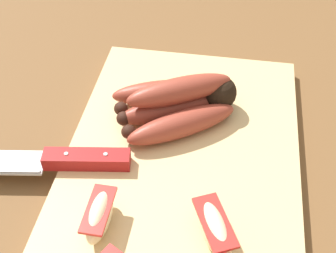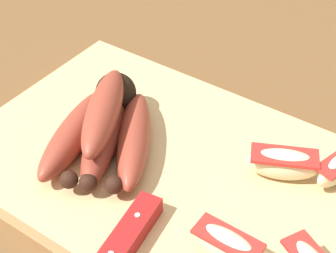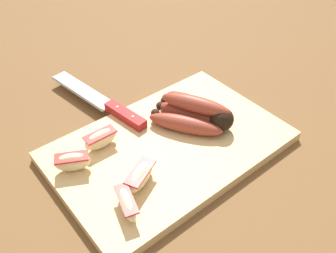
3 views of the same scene
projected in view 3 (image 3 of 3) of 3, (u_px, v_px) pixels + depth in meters
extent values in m
plane|color=brown|center=(168.00, 154.00, 0.68)|extent=(6.00, 6.00, 0.00)
cube|color=tan|center=(169.00, 146.00, 0.68)|extent=(0.42, 0.28, 0.02)
sphere|color=black|center=(222.00, 119.00, 0.68)|extent=(0.05, 0.05, 0.05)
ellipsoid|color=brown|center=(197.00, 105.00, 0.73)|extent=(0.07, 0.15, 0.03)
sphere|color=black|center=(165.00, 101.00, 0.74)|extent=(0.02, 0.02, 0.02)
ellipsoid|color=brown|center=(191.00, 114.00, 0.71)|extent=(0.09, 0.14, 0.03)
sphere|color=black|center=(160.00, 106.00, 0.73)|extent=(0.02, 0.02, 0.02)
ellipsoid|color=brown|center=(185.00, 124.00, 0.68)|extent=(0.10, 0.14, 0.03)
sphere|color=black|center=(155.00, 113.00, 0.71)|extent=(0.02, 0.02, 0.02)
ellipsoid|color=brown|center=(195.00, 105.00, 0.69)|extent=(0.09, 0.14, 0.03)
cylinder|color=white|center=(185.00, 106.00, 0.70)|extent=(0.02, 0.02, 0.00)
cube|color=silver|center=(82.00, 90.00, 0.79)|extent=(0.06, 0.18, 0.00)
cube|color=#99999E|center=(76.00, 92.00, 0.78)|extent=(0.03, 0.18, 0.00)
cube|color=maroon|center=(125.00, 115.00, 0.72)|extent=(0.04, 0.10, 0.02)
cylinder|color=#B2B2B7|center=(133.00, 116.00, 0.70)|extent=(0.01, 0.01, 0.00)
cylinder|color=#B2B2B7|center=(117.00, 107.00, 0.72)|extent=(0.00, 0.01, 0.00)
ellipsoid|color=beige|center=(141.00, 176.00, 0.59)|extent=(0.07, 0.05, 0.03)
cube|color=red|center=(140.00, 172.00, 0.58)|extent=(0.07, 0.05, 0.00)
ellipsoid|color=beige|center=(127.00, 204.00, 0.55)|extent=(0.04, 0.07, 0.03)
cube|color=red|center=(126.00, 199.00, 0.54)|extent=(0.04, 0.06, 0.00)
ellipsoid|color=beige|center=(73.00, 162.00, 0.61)|extent=(0.06, 0.05, 0.04)
cube|color=red|center=(71.00, 157.00, 0.60)|extent=(0.06, 0.05, 0.00)
ellipsoid|color=beige|center=(101.00, 139.00, 0.65)|extent=(0.06, 0.02, 0.04)
cube|color=red|center=(100.00, 135.00, 0.64)|extent=(0.06, 0.02, 0.00)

